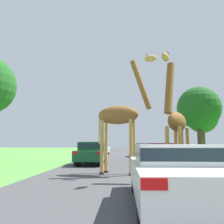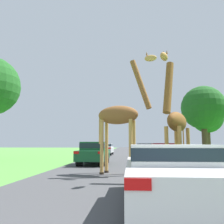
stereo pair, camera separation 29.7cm
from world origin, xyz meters
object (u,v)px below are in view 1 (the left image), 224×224
(car_verge_right, at_px, (161,152))
(giraffe_companion, at_px, (176,121))
(tree_left_edge, at_px, (199,108))
(car_far_ahead, at_px, (101,149))
(tree_right_cluster, at_px, (202,118))
(car_queue_left, at_px, (141,149))
(giraffe_near_road, at_px, (121,116))
(car_lead_maroon, at_px, (177,172))
(car_queue_right, at_px, (92,152))

(car_verge_right, bearing_deg, giraffe_companion, -93.39)
(tree_left_edge, bearing_deg, car_far_ahead, 158.65)
(giraffe_companion, bearing_deg, car_verge_right, -67.84)
(giraffe_companion, relative_size, car_far_ahead, 1.06)
(car_verge_right, distance_m, tree_right_cluster, 17.98)
(car_queue_left, distance_m, car_far_ahead, 5.86)
(giraffe_companion, bearing_deg, car_queue_left, -63.02)
(giraffe_near_road, bearing_deg, car_lead_maroon, 27.61)
(giraffe_companion, height_order, tree_left_edge, tree_left_edge)
(giraffe_near_road, xyz_separation_m, car_queue_right, (-2.00, 4.97, -1.83))
(car_lead_maroon, bearing_deg, tree_left_edge, 71.03)
(giraffe_near_road, relative_size, tree_right_cluster, 0.79)
(giraffe_near_road, bearing_deg, car_far_ahead, -157.94)
(car_lead_maroon, distance_m, tree_left_edge, 20.77)
(tree_left_edge, bearing_deg, car_lead_maroon, -108.97)
(giraffe_near_road, height_order, giraffe_companion, giraffe_near_road)
(car_queue_left, xyz_separation_m, car_far_ahead, (-4.61, 3.63, -0.01))
(giraffe_companion, height_order, car_far_ahead, giraffe_companion)
(giraffe_near_road, relative_size, giraffe_companion, 1.12)
(giraffe_near_road, relative_size, tree_left_edge, 0.76)
(tree_right_cluster, bearing_deg, car_far_ahead, -163.48)
(tree_right_cluster, bearing_deg, giraffe_near_road, -116.28)
(car_lead_maroon, relative_size, tree_right_cluster, 0.66)
(car_queue_left, distance_m, car_verge_right, 7.93)
(car_far_ahead, relative_size, tree_left_edge, 0.64)
(car_verge_right, relative_size, tree_right_cluster, 0.64)
(giraffe_near_road, bearing_deg, tree_right_cluster, 167.43)
(car_queue_right, height_order, car_far_ahead, car_queue_right)
(giraffe_near_road, xyz_separation_m, tree_right_cluster, (10.86, 21.99, 2.25))
(car_queue_right, xyz_separation_m, tree_right_cluster, (12.86, 17.02, 4.08))
(car_lead_maroon, bearing_deg, tree_right_cluster, 70.79)
(car_far_ahead, height_order, tree_right_cluster, tree_right_cluster)
(giraffe_companion, bearing_deg, tree_left_edge, -85.27)
(car_queue_right, relative_size, tree_right_cluster, 0.61)
(car_verge_right, xyz_separation_m, tree_left_edge, (5.16, 7.38, 4.25))
(car_queue_right, bearing_deg, tree_left_edge, 41.80)
(car_queue_left, relative_size, tree_right_cluster, 0.59)
(car_verge_right, bearing_deg, car_lead_maroon, -96.99)
(giraffe_near_road, bearing_deg, car_queue_left, -174.09)
(giraffe_near_road, relative_size, car_queue_right, 1.29)
(car_queue_left, bearing_deg, tree_right_cluster, 40.64)
(car_lead_maroon, height_order, car_queue_right, car_queue_right)
(giraffe_near_road, distance_m, car_verge_right, 7.29)
(car_lead_maroon, xyz_separation_m, tree_right_cluster, (9.53, 27.36, 4.14))
(car_lead_maroon, relative_size, car_queue_left, 1.12)
(car_lead_maroon, xyz_separation_m, tree_left_edge, (6.61, 19.22, 4.25))
(car_far_ahead, bearing_deg, tree_left_edge, -21.35)
(giraffe_companion, height_order, car_queue_left, giraffe_companion)
(car_verge_right, height_order, tree_left_edge, tree_left_edge)
(car_queue_left, height_order, tree_left_edge, tree_left_edge)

